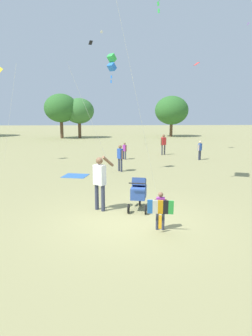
{
  "coord_description": "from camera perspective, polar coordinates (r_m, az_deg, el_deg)",
  "views": [
    {
      "loc": [
        -0.39,
        -7.97,
        3.03
      ],
      "look_at": [
        -0.04,
        1.03,
        1.3
      ],
      "focal_mm": 31.44,
      "sensor_mm": 36.0,
      "label": 1
    }
  ],
  "objects": [
    {
      "name": "person_red_shirt",
      "position": [
        19.32,
        14.14,
        3.66
      ],
      "size": [
        0.29,
        0.31,
        1.22
      ],
      "color": "#33384C",
      "rests_on": "ground"
    },
    {
      "name": "kite_orange_delta",
      "position": [
        14.65,
        -2.8,
        19.68
      ],
      "size": [
        2.14,
        1.62,
        5.7
      ],
      "color": "green",
      "rests_on": "ground"
    },
    {
      "name": "person_sitting_far",
      "position": [
        15.04,
        -1.14,
        2.35
      ],
      "size": [
        0.32,
        0.37,
        1.37
      ],
      "color": "#33384C",
      "rests_on": "ground"
    },
    {
      "name": "picnic_blanket",
      "position": [
        14.3,
        -9.79,
        -1.5
      ],
      "size": [
        1.31,
        1.21,
        0.02
      ],
      "primitive_type": "cube",
      "rotation": [
        0.0,
        0.0,
        -0.22
      ],
      "color": "#3366B2",
      "rests_on": "ground"
    },
    {
      "name": "person_back_turned",
      "position": [
        18.89,
        -0.27,
        3.6
      ],
      "size": [
        0.26,
        0.28,
        1.09
      ],
      "color": "#33384C",
      "rests_on": "ground"
    },
    {
      "name": "child_with_butterfly_kite",
      "position": [
        7.65,
        6.69,
        -7.68
      ],
      "size": [
        0.67,
        0.39,
        1.01
      ],
      "color": "#33384C",
      "rests_on": "ground"
    },
    {
      "name": "ground_plane",
      "position": [
        8.54,
        0.57,
        -9.92
      ],
      "size": [
        120.0,
        120.0,
        0.0
      ],
      "primitive_type": "plane",
      "color": "#938E5B"
    },
    {
      "name": "person_kid_running",
      "position": [
        21.08,
        7.28,
        4.86
      ],
      "size": [
        0.43,
        0.31,
        1.46
      ],
      "color": "#4C4C51",
      "rests_on": "ground"
    },
    {
      "name": "person_adult_flyer",
      "position": [
        9.05,
        -5.12,
        -2.07
      ],
      "size": [
        0.67,
        0.45,
        1.75
      ],
      "color": "#33384C",
      "rests_on": "ground"
    },
    {
      "name": "stroller",
      "position": [
        9.19,
        2.47,
        -4.42
      ],
      "size": [
        0.65,
        1.12,
        1.03
      ],
      "color": "black",
      "rests_on": "ground"
    }
  ]
}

